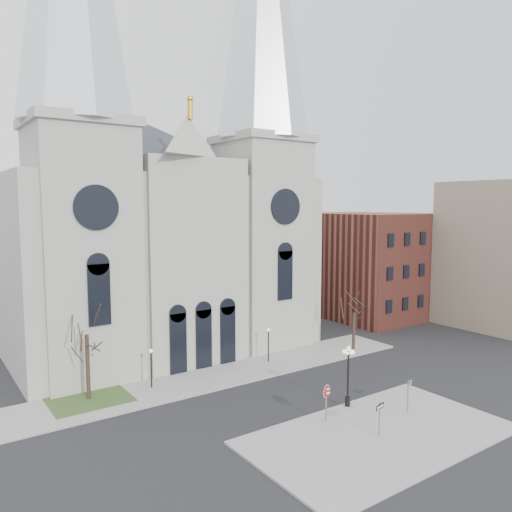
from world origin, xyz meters
TOP-DOWN VIEW (x-y plane):
  - ground at (0.00, 0.00)m, footprint 160.00×160.00m
  - sidewalk_near at (3.00, -5.00)m, footprint 18.00×10.00m
  - sidewalk_far at (0.00, 11.00)m, footprint 40.00×6.00m
  - grass_patch at (-11.00, 12.00)m, footprint 6.00×5.00m
  - cathedral at (0.00, 22.86)m, footprint 33.00×26.66m
  - bg_building_brick at (30.00, 22.00)m, footprint 14.00×18.00m
  - bg_building_tan at (38.00, 6.00)m, footprint 10.00×14.00m
  - tree_left at (-11.00, 12.00)m, footprint 3.20×3.20m
  - tree_right at (15.00, 9.00)m, footprint 3.20×3.20m
  - ped_lamp_left at (-6.00, 11.50)m, footprint 0.32×0.32m
  - ped_lamp_right at (6.00, 11.50)m, footprint 0.32×0.32m
  - stop_sign at (1.42, -1.53)m, footprint 0.96×0.10m
  - globe_lamp at (4.58, -0.50)m, footprint 1.20×1.20m
  - one_way_sign at (2.79, -5.13)m, footprint 0.97×0.28m
  - street_name_sign at (7.46, -3.76)m, footprint 0.73×0.30m

SIDE VIEW (x-z plane):
  - ground at x=0.00m, z-range 0.00..0.00m
  - sidewalk_near at x=3.00m, z-range 0.00..0.14m
  - sidewalk_far at x=0.00m, z-range 0.00..0.14m
  - grass_patch at x=-11.00m, z-range 0.00..0.18m
  - street_name_sign at x=7.46m, z-range 0.35..2.74m
  - one_way_sign at x=2.79m, z-range 0.53..2.79m
  - stop_sign at x=1.42m, z-range 0.69..3.35m
  - ped_lamp_left at x=-6.00m, z-range 0.70..3.96m
  - ped_lamp_right at x=6.00m, z-range 0.70..3.96m
  - globe_lamp at x=4.58m, z-range 0.73..5.36m
  - tree_right at x=15.00m, z-range 1.47..7.47m
  - tree_left at x=-11.00m, z-range 1.83..9.33m
  - bg_building_brick at x=30.00m, z-range 0.00..14.00m
  - bg_building_tan at x=38.00m, z-range 0.00..18.00m
  - cathedral at x=0.00m, z-range -8.52..45.48m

